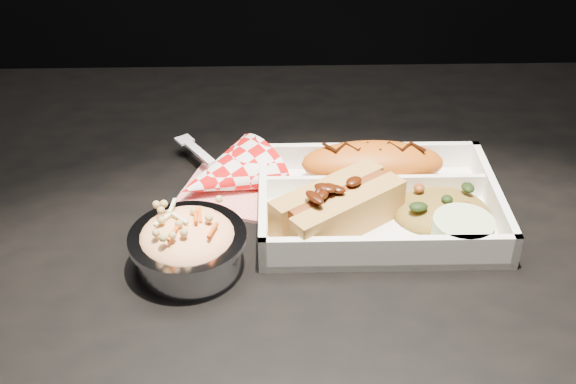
# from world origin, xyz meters

# --- Properties ---
(dining_table) EXTENTS (1.20, 0.80, 0.75)m
(dining_table) POSITION_xyz_m (0.00, 0.00, 0.66)
(dining_table) COLOR black
(dining_table) RESTS_ON ground
(food_tray) EXTENTS (0.25, 0.18, 0.04)m
(food_tray) POSITION_xyz_m (0.03, 0.02, 0.76)
(food_tray) COLOR white
(food_tray) RESTS_ON dining_table
(fried_pastry) EXTENTS (0.16, 0.06, 0.05)m
(fried_pastry) POSITION_xyz_m (0.03, 0.07, 0.78)
(fried_pastry) COLOR #C75C13
(fried_pastry) RESTS_ON food_tray
(hotdog) EXTENTS (0.14, 0.13, 0.06)m
(hotdog) POSITION_xyz_m (-0.02, -0.01, 0.78)
(hotdog) COLOR #BD8A40
(hotdog) RESTS_ON food_tray
(fried_rice_mound) EXTENTS (0.10, 0.08, 0.03)m
(fried_rice_mound) POSITION_xyz_m (0.09, 0.01, 0.77)
(fried_rice_mound) COLOR olive
(fried_rice_mound) RESTS_ON food_tray
(cupcake_liner) EXTENTS (0.06, 0.06, 0.03)m
(cupcake_liner) POSITION_xyz_m (0.10, -0.04, 0.77)
(cupcake_liner) COLOR beige
(cupcake_liner) RESTS_ON food_tray
(foil_coleslaw_cup) EXTENTS (0.11, 0.11, 0.06)m
(foil_coleslaw_cup) POSITION_xyz_m (-0.17, -0.06, 0.78)
(foil_coleslaw_cup) COLOR silver
(foil_coleslaw_cup) RESTS_ON dining_table
(napkin_fork) EXTENTS (0.15, 0.16, 0.10)m
(napkin_fork) POSITION_xyz_m (-0.14, 0.07, 0.77)
(napkin_fork) COLOR red
(napkin_fork) RESTS_ON dining_table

